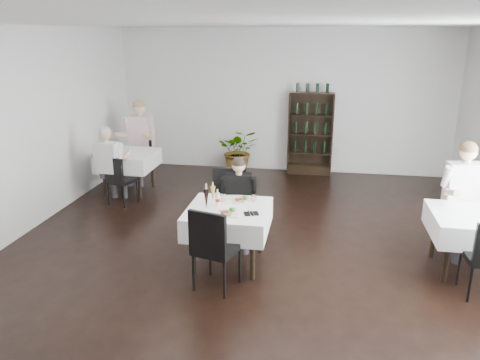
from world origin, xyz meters
name	(u,v)px	position (x,y,z in m)	size (l,w,h in m)	color
room_shell	(252,153)	(0.00, 0.00, 1.50)	(9.00, 9.00, 9.00)	black
wine_shelf	(310,135)	(0.60, 4.31, 0.85)	(0.90, 0.28, 1.75)	black
main_table	(228,219)	(-0.30, 0.00, 0.62)	(1.03, 1.03, 0.77)	black
left_table	(128,160)	(-2.70, 2.50, 0.62)	(0.98, 0.98, 0.77)	black
right_table	(472,226)	(2.70, 0.30, 0.62)	(0.98, 0.98, 0.77)	black
potted_tree	(239,150)	(-0.90, 4.19, 0.47)	(0.85, 0.73, 0.94)	#245E20
main_chair_far	(228,201)	(-0.44, 0.71, 0.60)	(0.51, 0.51, 1.05)	black
main_chair_near	(213,245)	(-0.34, -0.69, 0.58)	(0.57, 0.58, 1.01)	black
left_chair_far	(141,159)	(-2.69, 3.09, 0.50)	(0.50, 0.51, 0.87)	black
left_chair_near	(119,178)	(-2.59, 1.81, 0.50)	(0.50, 0.51, 0.87)	black
right_chair_far	(461,217)	(2.74, 0.91, 0.50)	(0.52, 0.52, 0.87)	black
diner_main	(239,196)	(-0.26, 0.53, 0.75)	(0.52, 0.54, 1.29)	#3D3C43
diner_left_far	(139,135)	(-2.72, 3.16, 0.95)	(0.64, 0.65, 1.64)	#3D3C43
diner_left_near	(110,159)	(-2.76, 1.88, 0.80)	(0.53, 0.53, 1.38)	#3D3C43
diner_right_far	(465,191)	(2.72, 0.82, 0.90)	(0.62, 0.63, 1.55)	#3D3C43
plate_far	(241,200)	(-0.18, 0.27, 0.79)	(0.27, 0.27, 0.07)	white
plate_near	(228,213)	(-0.26, -0.21, 0.79)	(0.28, 0.28, 0.08)	white
pilsner_dark	(206,198)	(-0.57, -0.06, 0.90)	(0.08, 0.08, 0.33)	black
pilsner_lager	(213,195)	(-0.52, 0.12, 0.89)	(0.07, 0.07, 0.29)	gold
coke_bottle	(218,199)	(-0.45, 0.06, 0.86)	(0.06, 0.06, 0.22)	silver
napkin_cutlery	(251,213)	(0.02, -0.15, 0.78)	(0.21, 0.19, 0.02)	black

